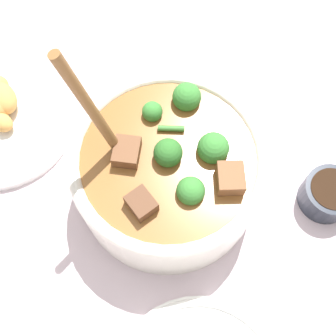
% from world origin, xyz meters
% --- Properties ---
extents(ground_plane, '(4.00, 4.00, 0.00)m').
position_xyz_m(ground_plane, '(0.00, 0.00, 0.00)').
color(ground_plane, silver).
extents(stew_bowl, '(0.24, 0.24, 0.27)m').
position_xyz_m(stew_bowl, '(-0.00, -0.00, 0.06)').
color(stew_bowl, white).
rests_on(stew_bowl, ground_plane).
extents(condiment_bowl, '(0.07, 0.07, 0.04)m').
position_xyz_m(condiment_bowl, '(-0.21, 0.05, 0.02)').
color(condiment_bowl, '#232833').
rests_on(condiment_bowl, ground_plane).
extents(food_plate, '(0.22, 0.22, 0.05)m').
position_xyz_m(food_plate, '(0.23, -0.15, 0.01)').
color(food_plate, white).
rests_on(food_plate, ground_plane).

